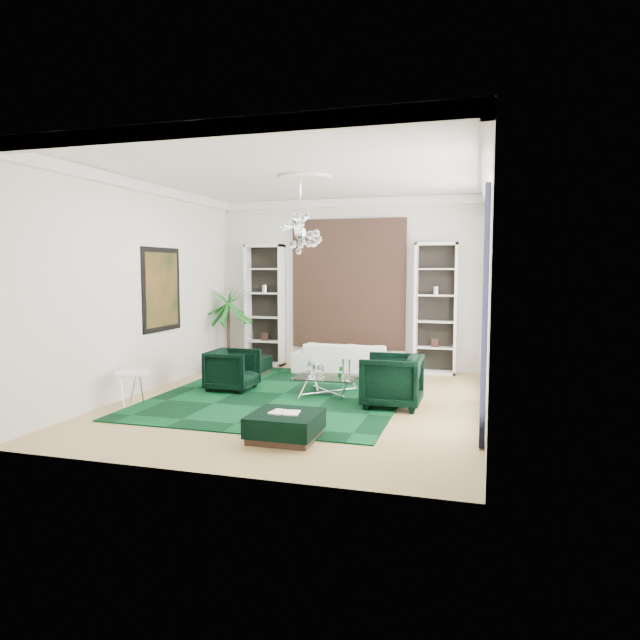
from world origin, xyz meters
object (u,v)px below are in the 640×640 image
(sofa, at_px, (348,358))
(palm, at_px, (228,315))
(armchair_right, at_px, (392,381))
(side_table, at_px, (132,390))
(coffee_table, at_px, (329,385))
(armchair_left, at_px, (233,370))
(ottoman_side, at_px, (247,366))
(ottoman_front, at_px, (285,426))

(sofa, bearing_deg, palm, -1.02)
(armchair_right, bearing_deg, side_table, -74.36)
(coffee_table, bearing_deg, palm, 143.30)
(armchair_left, relative_size, armchair_right, 0.89)
(side_table, bearing_deg, palm, 91.48)
(palm, bearing_deg, ottoman_side, -43.76)
(armchair_right, height_order, ottoman_side, armchair_right)
(ottoman_front, bearing_deg, armchair_left, 127.03)
(sofa, xyz_separation_m, side_table, (-2.71, -3.83, -0.06))
(sofa, distance_m, palm, 2.94)
(armchair_left, bearing_deg, palm, 26.71)
(sofa, height_order, ottoman_side, sofa)
(armchair_left, distance_m, ottoman_side, 1.61)
(ottoman_side, xyz_separation_m, ottoman_front, (2.33, -4.14, -0.01))
(sofa, height_order, armchair_left, armchair_left)
(ottoman_side, relative_size, ottoman_front, 0.94)
(armchair_left, bearing_deg, ottoman_front, -142.97)
(sofa, bearing_deg, coffee_table, 94.38)
(ottoman_front, bearing_deg, ottoman_side, 119.35)
(armchair_left, distance_m, coffee_table, 1.83)
(palm, bearing_deg, side_table, -88.52)
(armchair_left, relative_size, ottoman_side, 1.01)
(sofa, height_order, coffee_table, sofa)
(ottoman_side, xyz_separation_m, side_table, (-0.68, -3.13, 0.09))
(ottoman_front, distance_m, palm, 5.88)
(armchair_right, height_order, coffee_table, armchair_right)
(coffee_table, bearing_deg, side_table, -150.02)
(side_table, distance_m, palm, 3.99)
(coffee_table, distance_m, ottoman_front, 2.67)
(coffee_table, bearing_deg, armchair_right, -23.33)
(armchair_left, xyz_separation_m, side_table, (-1.06, -1.58, -0.11))
(ottoman_front, relative_size, side_table, 1.54)
(coffee_table, bearing_deg, ottoman_side, 146.18)
(armchair_left, height_order, ottoman_side, armchair_left)
(sofa, bearing_deg, armchair_left, 53.74)
(ottoman_side, bearing_deg, sofa, 18.95)
(armchair_right, relative_size, coffee_table, 0.88)
(armchair_right, height_order, palm, palm)
(ottoman_front, xyz_separation_m, side_table, (-3.01, 1.01, 0.10))
(sofa, height_order, ottoman_front, sofa)
(side_table, bearing_deg, coffee_table, 29.98)
(sofa, relative_size, armchair_right, 2.41)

